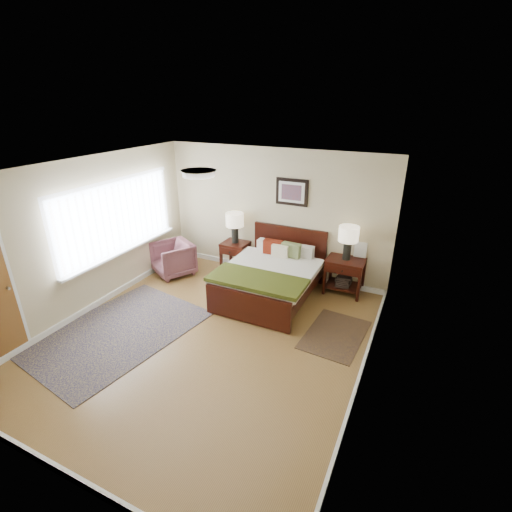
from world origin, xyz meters
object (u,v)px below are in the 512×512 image
nightstand_right (345,273)px  rug_persian (118,331)px  armchair (173,259)px  bed (271,272)px  nightstand_left (235,248)px  lamp_left (235,222)px  lamp_right (349,237)px

nightstand_right → rug_persian: 3.97m
nightstand_right → armchair: size_ratio=0.91×
bed → nightstand_left: bearing=147.9°
armchair → rug_persian: bearing=-48.4°
armchair → rug_persian: armchair is taller
lamp_left → lamp_right: lamp_right is taller
bed → lamp_left: lamp_left is taller
nightstand_left → lamp_left: bearing=90.0°
bed → lamp_right: lamp_right is taller
nightstand_left → nightstand_right: size_ratio=0.91×
armchair → bed: bearing=29.0°
nightstand_left → armchair: armchair is taller
nightstand_right → bed: bearing=-148.7°
nightstand_left → armchair: (-1.05, -0.69, -0.15)m
bed → nightstand_right: bed is taller
nightstand_right → rug_persian: (-2.85, -2.73, -0.39)m
rug_persian → nightstand_right: bearing=53.1°
lamp_left → bed: bearing=-32.9°
lamp_right → rug_persian: 4.10m
lamp_left → lamp_right: 2.25m
nightstand_right → lamp_right: lamp_right is taller
lamp_left → armchair: size_ratio=0.83×
nightstand_left → lamp_left: size_ratio=1.00×
bed → rug_persian: 2.69m
rug_persian → lamp_right: bearing=53.2°
bed → lamp_left: bearing=147.1°
bed → lamp_right: (1.15, 0.71, 0.62)m
nightstand_left → lamp_left: 0.56m
armchair → rug_persian: (0.45, -2.04, -0.33)m
bed → rug_persian: bed is taller
armchair → lamp_right: bearing=41.2°
bed → armchair: size_ratio=2.60×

